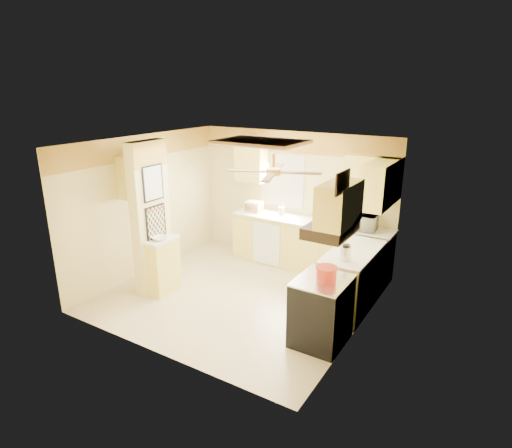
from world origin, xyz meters
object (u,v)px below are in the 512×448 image
Objects in this scene: stove at (321,311)px; bowl at (160,238)px; microwave at (362,222)px; dutch_oven at (326,274)px; kettle at (346,253)px.

bowl is at bearing -178.74° from stove.
microwave is 2.17m from dutch_oven.
stove is at bearing 175.91° from dutch_oven.
bowl is 0.81× the size of dutch_oven.
microwave is at bearing 96.61° from dutch_oven.
dutch_oven reaches higher than bowl.
microwave is 2.08× the size of kettle.
bowl is 2.84m from dutch_oven.
stove is at bearing 1.26° from bowl.
microwave reaches higher than bowl.
dutch_oven is (2.84, 0.06, 0.04)m from bowl.
microwave is 1.47m from kettle.
microwave is at bearing 99.68° from kettle.
bowl is at bearing -178.82° from dutch_oven.
kettle is at bearing 15.12° from bowl.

